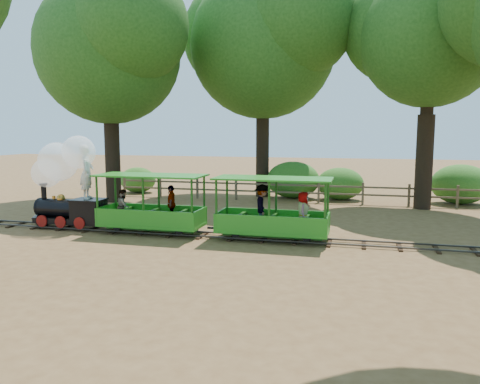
% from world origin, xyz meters
% --- Properties ---
extents(ground, '(90.00, 90.00, 0.00)m').
position_xyz_m(ground, '(0.00, 0.00, 0.00)').
color(ground, olive).
rests_on(ground, ground).
extents(track, '(22.00, 1.00, 0.10)m').
position_xyz_m(track, '(0.00, 0.00, 0.07)').
color(track, '#3F3D3A').
rests_on(track, ground).
extents(locomotive, '(2.85, 1.34, 3.27)m').
position_xyz_m(locomotive, '(-6.98, 0.07, 1.84)').
color(locomotive, black).
rests_on(locomotive, ground).
extents(carriage_front, '(3.55, 1.45, 1.84)m').
position_xyz_m(carriage_front, '(-3.77, -0.00, 0.77)').
color(carriage_front, '#26871D').
rests_on(carriage_front, track).
extents(carriage_rear, '(3.55, 1.45, 1.84)m').
position_xyz_m(carriage_rear, '(0.29, 0.05, 0.82)').
color(carriage_rear, '#26871D').
rests_on(carriage_rear, track).
extents(oak_nw, '(8.27, 7.28, 10.27)m').
position_xyz_m(oak_nw, '(-8.53, 6.09, 7.30)').
color(oak_nw, '#2D2116').
rests_on(oak_nw, ground).
extents(oak_nc, '(9.04, 7.96, 11.17)m').
position_xyz_m(oak_nc, '(-2.04, 9.60, 7.92)').
color(oak_nc, '#2D2116').
rests_on(oak_nc, ground).
extents(oak_ne, '(7.26, 6.39, 10.12)m').
position_xyz_m(oak_ne, '(5.47, 7.58, 7.49)').
color(oak_ne, '#2D2116').
rests_on(oak_ne, ground).
extents(fence, '(18.10, 0.10, 1.00)m').
position_xyz_m(fence, '(0.00, 8.00, 0.58)').
color(fence, brown).
rests_on(fence, ground).
extents(shrub_west, '(1.99, 1.53, 1.38)m').
position_xyz_m(shrub_west, '(-8.90, 9.30, 0.69)').
color(shrub_west, '#2D6B1E').
rests_on(shrub_west, ground).
extents(shrub_mid_w, '(2.65, 2.04, 1.83)m').
position_xyz_m(shrub_mid_w, '(-0.39, 9.30, 0.92)').
color(shrub_mid_w, '#2D6B1E').
rests_on(shrub_mid_w, ground).
extents(shrub_mid_e, '(2.27, 1.75, 1.57)m').
position_xyz_m(shrub_mid_e, '(1.92, 9.30, 0.79)').
color(shrub_mid_e, '#2D6B1E').
rests_on(shrub_mid_e, ground).
extents(shrub_east, '(2.64, 2.03, 1.83)m').
position_xyz_m(shrub_east, '(7.35, 9.30, 0.91)').
color(shrub_east, '#2D6B1E').
rests_on(shrub_east, ground).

